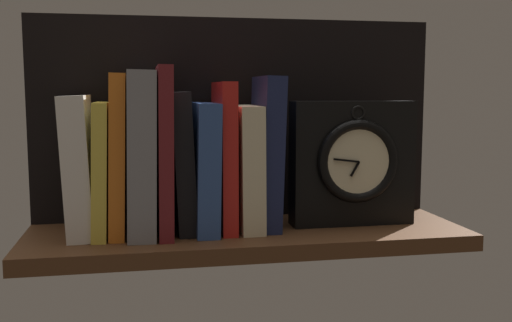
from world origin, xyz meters
TOP-DOWN VIEW (x-y plane):
  - ground_plane at (0.00, 0.00)cm, footprint 69.72×22.30cm
  - back_panel at (0.00, 10.55)cm, footprint 69.72×1.20cm
  - book_white_catcher at (-25.96, 1.47)cm, footprint 4.69×13.11cm
  - book_yellow_seinlanguage at (-22.65, 1.47)cm, footprint 2.85×13.96cm
  - book_orange_pandolfini at (-20.10, 1.47)cm, footprint 3.06×13.51cm
  - book_gray_chess at (-16.55, 1.47)cm, footprint 4.68×16.62cm
  - book_maroon_dawkins at (-13.09, 1.47)cm, footprint 2.47×16.95cm
  - book_black_skeptic at (-10.26, 1.47)cm, footprint 3.79×12.22cm
  - book_blue_modern at (-6.78, 1.47)cm, footprint 3.89×15.43cm
  - book_red_requiem at (-3.58, 1.47)cm, footprint 2.37×13.84cm
  - book_cream_twain at (-0.32, 1.47)cm, footprint 3.74×14.16cm
  - book_navy_bierce at (3.34, 1.47)cm, footprint 3.91×12.59cm
  - framed_clock at (17.65, 0.18)cm, footprint 20.48×5.96cm

SIDE VIEW (x-z plane):
  - ground_plane at x=0.00cm, z-range -2.50..0.00cm
  - book_cream_twain at x=-0.32cm, z-range -0.01..19.79cm
  - book_blue_modern at x=-6.78cm, z-range -0.04..20.28cm
  - book_yellow_seinlanguage at x=-22.65cm, z-range -0.03..20.41cm
  - framed_clock at x=17.65cm, z-range 0.10..20.58cm
  - book_white_catcher at x=-25.96cm, z-range -0.07..21.49cm
  - book_black_skeptic at x=-10.26cm, z-range -0.05..22.01cm
  - book_red_requiem at x=-3.58cm, z-range 0.00..23.49cm
  - book_navy_bierce at x=3.34cm, z-range -0.04..24.43cm
  - book_orange_pandolfini at x=-20.10cm, z-range -0.03..24.69cm
  - book_gray_chess at x=-16.55cm, z-range -0.04..25.13cm
  - book_maroon_dawkins at x=-13.09cm, z-range -0.01..25.85cm
  - back_panel at x=0.00cm, z-range 0.00..34.53cm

